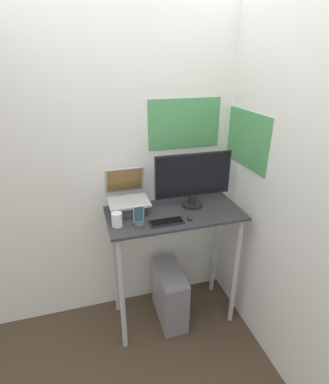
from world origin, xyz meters
name	(u,v)px	position (x,y,z in m)	size (l,w,h in m)	color
ground_plane	(182,336)	(0.00, 0.00, 0.00)	(12.00, 12.00, 0.00)	#473828
wall_back	(163,167)	(0.00, 0.59, 1.30)	(6.00, 0.06, 2.60)	white
wall_side_right	(267,185)	(0.60, 0.00, 1.30)	(0.06, 6.00, 2.60)	white
desk	(174,237)	(0.00, 0.25, 0.82)	(1.04, 0.50, 1.04)	#333338
laptop	(128,201)	(-0.33, 0.38, 1.13)	(0.30, 0.33, 0.32)	#4C4C51
monitor	(193,180)	(0.17, 0.32, 1.27)	(0.61, 0.17, 0.43)	black
keyboard	(166,222)	(-0.11, 0.11, 1.05)	(0.25, 0.10, 0.02)	black
mouse	(189,218)	(0.07, 0.11, 1.06)	(0.04, 0.06, 0.03)	#262626
cell_phone	(139,219)	(-0.30, 0.13, 1.10)	(0.07, 0.07, 0.16)	#4C4C51
computer_tower	(170,294)	(-0.04, 0.23, 0.25)	(0.20, 0.46, 0.50)	gray
mug	(117,220)	(-0.45, 0.17, 1.10)	(0.07, 0.07, 0.10)	white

